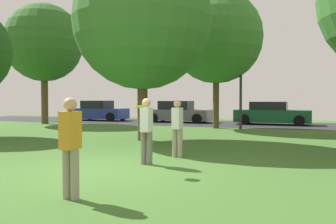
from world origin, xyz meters
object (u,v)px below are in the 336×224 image
at_px(maple_tree_near, 216,37).
at_px(oak_tree_center, 44,43).
at_px(birch_tree_lone, 142,20).
at_px(street_lamp_post, 241,87).
at_px(parked_car_grey, 178,113).
at_px(person_bystander, 146,128).
at_px(parked_car_blue, 99,111).
at_px(parked_car_green, 272,114).
at_px(person_catcher, 177,126).
at_px(person_thrower, 70,143).
at_px(frisbee_disc, 140,107).

distance_m(maple_tree_near, oak_tree_center, 11.17).
height_order(birch_tree_lone, street_lamp_post, birch_tree_lone).
bearing_deg(oak_tree_center, parked_car_grey, 30.91).
bearing_deg(maple_tree_near, person_bystander, -84.27).
bearing_deg(parked_car_blue, person_bystander, -54.18).
bearing_deg(maple_tree_near, birch_tree_lone, -99.90).
bearing_deg(birch_tree_lone, parked_car_green, 71.08).
bearing_deg(person_bystander, person_catcher, -16.38).
height_order(person_bystander, parked_car_blue, person_bystander).
relative_size(birch_tree_lone, person_thrower, 4.45).
bearing_deg(frisbee_disc, parked_car_grey, 107.23).
distance_m(frisbee_disc, parked_car_green, 16.36).
xyz_separation_m(person_bystander, parked_car_grey, (-4.78, 15.37, -0.23)).
bearing_deg(frisbee_disc, person_bystander, 106.47).
bearing_deg(person_bystander, parked_car_green, -7.51).
bearing_deg(street_lamp_post, parked_car_blue, 160.84).
height_order(person_thrower, parked_car_green, person_thrower).
bearing_deg(parked_car_green, person_bystander, -95.14).
bearing_deg(parked_car_grey, person_catcher, -70.06).
distance_m(birch_tree_lone, person_bystander, 6.36).
height_order(person_bystander, parked_car_grey, person_bystander).
distance_m(maple_tree_near, frisbee_disc, 12.80).
bearing_deg(birch_tree_lone, oak_tree_center, 147.92).
relative_size(birch_tree_lone, frisbee_disc, 21.16).
bearing_deg(maple_tree_near, parked_car_blue, 158.87).
xyz_separation_m(maple_tree_near, parked_car_blue, (-9.80, 3.79, -4.26)).
distance_m(person_catcher, street_lamp_post, 10.07).
distance_m(person_bystander, parked_car_blue, 18.69).
bearing_deg(parked_car_blue, parked_car_green, 1.31).
distance_m(birch_tree_lone, parked_car_green, 12.10).
bearing_deg(person_thrower, person_catcher, -0.00).
bearing_deg(parked_car_grey, street_lamp_post, -39.31).
bearing_deg(maple_tree_near, person_thrower, -84.83).
bearing_deg(parked_car_green, frisbee_disc, -93.97).
bearing_deg(oak_tree_center, parked_car_blue, 72.39).
bearing_deg(parked_car_blue, person_catcher, -50.89).
xyz_separation_m(oak_tree_center, street_lamp_post, (12.51, 0.41, -2.93)).
bearing_deg(parked_car_grey, parked_car_green, 0.62).
bearing_deg(parked_car_grey, frisbee_disc, -72.77).
xyz_separation_m(person_bystander, street_lamp_post, (0.22, 11.28, 1.36)).
height_order(oak_tree_center, person_catcher, oak_tree_center).
bearing_deg(person_catcher, birch_tree_lone, -139.62).
bearing_deg(maple_tree_near, person_catcher, -81.71).
bearing_deg(frisbee_disc, person_thrower, -91.77).
relative_size(oak_tree_center, parked_car_blue, 1.89).
relative_size(person_bystander, parked_car_blue, 0.40).
height_order(person_catcher, parked_car_grey, person_catcher).
height_order(birch_tree_lone, parked_car_green, birch_tree_lone).
xyz_separation_m(person_bystander, parked_car_green, (1.39, 15.44, -0.23)).
xyz_separation_m(maple_tree_near, parked_car_grey, (-3.64, 4.00, -4.26)).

